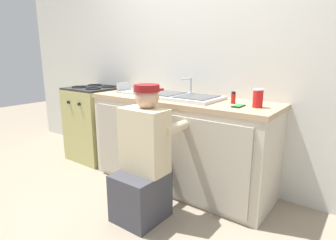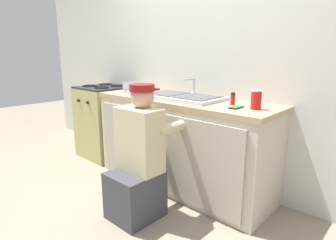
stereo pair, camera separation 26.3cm
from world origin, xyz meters
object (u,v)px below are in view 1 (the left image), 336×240
object	(u,v)px
plumber_person	(143,165)
dish_rack_tray	(132,91)
sink_double_basin	(180,96)
stove_range	(96,123)
soda_cup_red	(258,98)
cell_phone	(238,106)
spice_bottle_red	(233,98)

from	to	relation	value
plumber_person	dish_rack_tray	bearing A→B (deg)	138.59
sink_double_basin	stove_range	bearing A→B (deg)	-179.90
stove_range	dish_rack_tray	bearing A→B (deg)	-0.88
stove_range	soda_cup_red	xyz separation A→B (m)	(2.08, -0.02, 0.52)
sink_double_basin	dish_rack_tray	size ratio (longest dim) A/B	2.86
dish_rack_tray	sink_double_basin	bearing A→B (deg)	1.09
sink_double_basin	plumber_person	bearing A→B (deg)	-81.34
cell_phone	dish_rack_tray	bearing A→B (deg)	176.96
plumber_person	spice_bottle_red	bearing A→B (deg)	58.07
spice_bottle_red	sink_double_basin	bearing A→B (deg)	-177.05
plumber_person	spice_bottle_red	size ratio (longest dim) A/B	10.52
spice_bottle_red	cell_phone	bearing A→B (deg)	-48.31
plumber_person	spice_bottle_red	distance (m)	0.97
sink_double_basin	soda_cup_red	distance (m)	0.78
spice_bottle_red	cell_phone	xyz separation A→B (m)	(0.10, -0.11, -0.04)
stove_range	cell_phone	bearing A→B (deg)	-2.31
sink_double_basin	cell_phone	xyz separation A→B (m)	(0.64, -0.08, -0.01)
stove_range	soda_cup_red	distance (m)	2.15
sink_double_basin	dish_rack_tray	bearing A→B (deg)	-178.91
stove_range	spice_bottle_red	size ratio (longest dim) A/B	8.93
sink_double_basin	plumber_person	size ratio (longest dim) A/B	0.72
sink_double_basin	stove_range	distance (m)	1.39
sink_double_basin	plumber_person	xyz separation A→B (m)	(0.10, -0.67, -0.47)
dish_rack_tray	cell_phone	xyz separation A→B (m)	(1.28, -0.07, -0.02)
spice_bottle_red	cell_phone	size ratio (longest dim) A/B	0.75
spice_bottle_red	plumber_person	bearing A→B (deg)	-121.93
stove_range	dish_rack_tray	distance (m)	0.81
dish_rack_tray	spice_bottle_red	size ratio (longest dim) A/B	2.67
stove_range	soda_cup_red	bearing A→B (deg)	-0.58
dish_rack_tray	spice_bottle_red	bearing A→B (deg)	1.94
stove_range	plumber_person	xyz separation A→B (m)	(1.41, -0.67, -0.00)
plumber_person	dish_rack_tray	distance (m)	1.11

